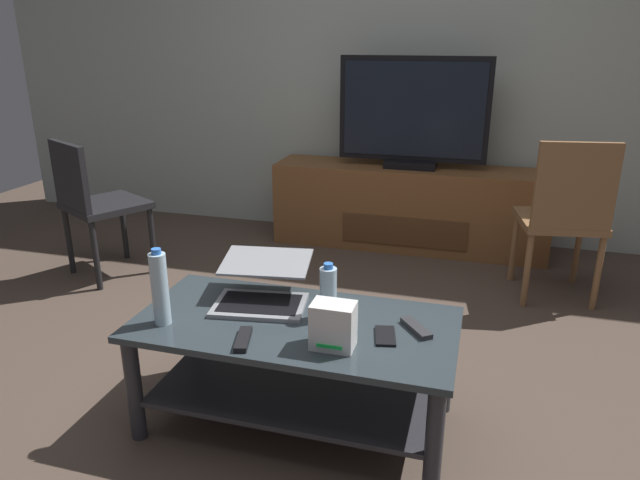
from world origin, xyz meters
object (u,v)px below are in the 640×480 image
Objects in this scene: router_box at (333,326)px; water_bottle_near at (160,288)px; side_chair at (93,200)px; cell_phone at (385,336)px; media_cabinet at (409,207)px; coffee_table at (295,354)px; dining_chair at (565,213)px; television at (413,115)px; tv_remote at (416,328)px; soundbar_remote at (243,339)px; water_bottle_far at (328,293)px; laptop at (262,287)px.

water_bottle_near reaches higher than router_box.
side_chair is 6.26× the size of cell_phone.
media_cabinet is at bearing 75.64° from water_bottle_near.
dining_chair is (1.09, 1.50, 0.22)m from coffee_table.
television reaches higher than coffee_table.
tv_remote is 1.00× the size of soundbar_remote.
cell_phone is at bearing -178.77° from tv_remote.
television is at bearing 89.43° from water_bottle_far.
soundbar_remote reaches higher than coffee_table.
soundbar_remote is (-0.26, -2.40, 0.17)m from media_cabinet.
coffee_table is 2.21m from media_cabinet.
laptop is 0.30m from water_bottle_far.
media_cabinet is 2.20× the size of side_chair.
cell_phone is (-0.74, -1.53, -0.07)m from dining_chair.
media_cabinet is 2.13m from side_chair.
coffee_table is at bearing -150.43° from water_bottle_far.
router_box is at bearing -33.46° from side_chair.
tv_remote is at bearing 12.50° from water_bottle_near.
media_cabinet reaches higher than tv_remote.
media_cabinet is at bearing 69.29° from soundbar_remote.
router_box reaches higher than cell_phone.
side_chair is 1.73m from water_bottle_near.
side_chair reaches higher than media_cabinet.
tv_remote is (0.31, -2.13, -0.49)m from television.
laptop is 2.69× the size of tv_remote.
television is 6.23× the size of router_box.
television is at bearing 69.23° from soundbar_remote.
television is at bearing 60.73° from tv_remote.
router_box is 1.02× the size of soundbar_remote.
tv_remote is at bearing 9.10° from soundbar_remote.
media_cabinet is at bearing 143.87° from dining_chair.
laptop is 0.33m from soundbar_remote.
dining_chair reaches higher than media_cabinet.
television is 1.24m from dining_chair.
side_chair is at bearing 147.01° from coffee_table.
router_box reaches higher than coffee_table.
dining_chair is 5.78× the size of router_box.
water_bottle_far is (0.58, 0.21, -0.04)m from water_bottle_near.
water_bottle_near is (-0.47, -0.15, 0.28)m from coffee_table.
router_box is 0.32m from soundbar_remote.
side_chair is (-1.67, 1.09, 0.19)m from coffee_table.
laptop is at bearing -132.66° from dining_chair.
coffee_table is at bearing 149.17° from tv_remote.
media_cabinet is 0.66m from television.
media_cabinet is 12.07× the size of tv_remote.
water_bottle_far is (-0.02, -2.12, -0.40)m from television.
television reaches higher than router_box.
laptop is (-0.31, -2.05, -0.44)m from television.
coffee_table is at bearing 43.00° from soundbar_remote.
water_bottle_far reaches higher than laptop.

